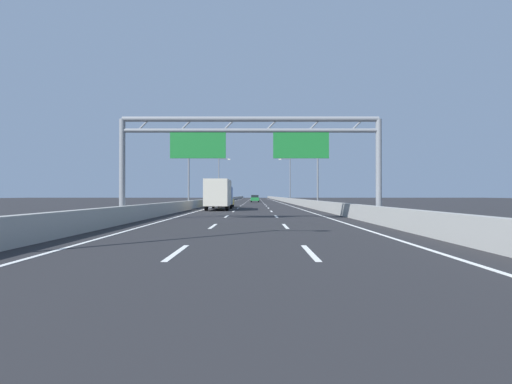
# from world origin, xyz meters

# --- Properties ---
(ground_plane) EXTENTS (260.00, 260.00, 0.00)m
(ground_plane) POSITION_xyz_m (0.00, 100.00, 0.00)
(ground_plane) COLOR #262628
(lane_dash_left_1) EXTENTS (0.16, 3.00, 0.01)m
(lane_dash_left_1) POSITION_xyz_m (-1.80, 12.50, 0.01)
(lane_dash_left_1) COLOR white
(lane_dash_left_1) RESTS_ON ground_plane
(lane_dash_left_2) EXTENTS (0.16, 3.00, 0.01)m
(lane_dash_left_2) POSITION_xyz_m (-1.80, 21.50, 0.01)
(lane_dash_left_2) COLOR white
(lane_dash_left_2) RESTS_ON ground_plane
(lane_dash_left_3) EXTENTS (0.16, 3.00, 0.01)m
(lane_dash_left_3) POSITION_xyz_m (-1.80, 30.50, 0.01)
(lane_dash_left_3) COLOR white
(lane_dash_left_3) RESTS_ON ground_plane
(lane_dash_left_4) EXTENTS (0.16, 3.00, 0.01)m
(lane_dash_left_4) POSITION_xyz_m (-1.80, 39.50, 0.01)
(lane_dash_left_4) COLOR white
(lane_dash_left_4) RESTS_ON ground_plane
(lane_dash_left_5) EXTENTS (0.16, 3.00, 0.01)m
(lane_dash_left_5) POSITION_xyz_m (-1.80, 48.50, 0.01)
(lane_dash_left_5) COLOR white
(lane_dash_left_5) RESTS_ON ground_plane
(lane_dash_left_6) EXTENTS (0.16, 3.00, 0.01)m
(lane_dash_left_6) POSITION_xyz_m (-1.80, 57.50, 0.01)
(lane_dash_left_6) COLOR white
(lane_dash_left_6) RESTS_ON ground_plane
(lane_dash_left_7) EXTENTS (0.16, 3.00, 0.01)m
(lane_dash_left_7) POSITION_xyz_m (-1.80, 66.50, 0.01)
(lane_dash_left_7) COLOR white
(lane_dash_left_7) RESTS_ON ground_plane
(lane_dash_left_8) EXTENTS (0.16, 3.00, 0.01)m
(lane_dash_left_8) POSITION_xyz_m (-1.80, 75.50, 0.01)
(lane_dash_left_8) COLOR white
(lane_dash_left_8) RESTS_ON ground_plane
(lane_dash_left_9) EXTENTS (0.16, 3.00, 0.01)m
(lane_dash_left_9) POSITION_xyz_m (-1.80, 84.50, 0.01)
(lane_dash_left_9) COLOR white
(lane_dash_left_9) RESTS_ON ground_plane
(lane_dash_left_10) EXTENTS (0.16, 3.00, 0.01)m
(lane_dash_left_10) POSITION_xyz_m (-1.80, 93.50, 0.01)
(lane_dash_left_10) COLOR white
(lane_dash_left_10) RESTS_ON ground_plane
(lane_dash_left_11) EXTENTS (0.16, 3.00, 0.01)m
(lane_dash_left_11) POSITION_xyz_m (-1.80, 102.50, 0.01)
(lane_dash_left_11) COLOR white
(lane_dash_left_11) RESTS_ON ground_plane
(lane_dash_left_12) EXTENTS (0.16, 3.00, 0.01)m
(lane_dash_left_12) POSITION_xyz_m (-1.80, 111.50, 0.01)
(lane_dash_left_12) COLOR white
(lane_dash_left_12) RESTS_ON ground_plane
(lane_dash_left_13) EXTENTS (0.16, 3.00, 0.01)m
(lane_dash_left_13) POSITION_xyz_m (-1.80, 120.50, 0.01)
(lane_dash_left_13) COLOR white
(lane_dash_left_13) RESTS_ON ground_plane
(lane_dash_left_14) EXTENTS (0.16, 3.00, 0.01)m
(lane_dash_left_14) POSITION_xyz_m (-1.80, 129.50, 0.01)
(lane_dash_left_14) COLOR white
(lane_dash_left_14) RESTS_ON ground_plane
(lane_dash_left_15) EXTENTS (0.16, 3.00, 0.01)m
(lane_dash_left_15) POSITION_xyz_m (-1.80, 138.50, 0.01)
(lane_dash_left_15) COLOR white
(lane_dash_left_15) RESTS_ON ground_plane
(lane_dash_left_16) EXTENTS (0.16, 3.00, 0.01)m
(lane_dash_left_16) POSITION_xyz_m (-1.80, 147.50, 0.01)
(lane_dash_left_16) COLOR white
(lane_dash_left_16) RESTS_ON ground_plane
(lane_dash_left_17) EXTENTS (0.16, 3.00, 0.01)m
(lane_dash_left_17) POSITION_xyz_m (-1.80, 156.50, 0.01)
(lane_dash_left_17) COLOR white
(lane_dash_left_17) RESTS_ON ground_plane
(lane_dash_right_1) EXTENTS (0.16, 3.00, 0.01)m
(lane_dash_right_1) POSITION_xyz_m (1.80, 12.50, 0.01)
(lane_dash_right_1) COLOR white
(lane_dash_right_1) RESTS_ON ground_plane
(lane_dash_right_2) EXTENTS (0.16, 3.00, 0.01)m
(lane_dash_right_2) POSITION_xyz_m (1.80, 21.50, 0.01)
(lane_dash_right_2) COLOR white
(lane_dash_right_2) RESTS_ON ground_plane
(lane_dash_right_3) EXTENTS (0.16, 3.00, 0.01)m
(lane_dash_right_3) POSITION_xyz_m (1.80, 30.50, 0.01)
(lane_dash_right_3) COLOR white
(lane_dash_right_3) RESTS_ON ground_plane
(lane_dash_right_4) EXTENTS (0.16, 3.00, 0.01)m
(lane_dash_right_4) POSITION_xyz_m (1.80, 39.50, 0.01)
(lane_dash_right_4) COLOR white
(lane_dash_right_4) RESTS_ON ground_plane
(lane_dash_right_5) EXTENTS (0.16, 3.00, 0.01)m
(lane_dash_right_5) POSITION_xyz_m (1.80, 48.50, 0.01)
(lane_dash_right_5) COLOR white
(lane_dash_right_5) RESTS_ON ground_plane
(lane_dash_right_6) EXTENTS (0.16, 3.00, 0.01)m
(lane_dash_right_6) POSITION_xyz_m (1.80, 57.50, 0.01)
(lane_dash_right_6) COLOR white
(lane_dash_right_6) RESTS_ON ground_plane
(lane_dash_right_7) EXTENTS (0.16, 3.00, 0.01)m
(lane_dash_right_7) POSITION_xyz_m (1.80, 66.50, 0.01)
(lane_dash_right_7) COLOR white
(lane_dash_right_7) RESTS_ON ground_plane
(lane_dash_right_8) EXTENTS (0.16, 3.00, 0.01)m
(lane_dash_right_8) POSITION_xyz_m (1.80, 75.50, 0.01)
(lane_dash_right_8) COLOR white
(lane_dash_right_8) RESTS_ON ground_plane
(lane_dash_right_9) EXTENTS (0.16, 3.00, 0.01)m
(lane_dash_right_9) POSITION_xyz_m (1.80, 84.50, 0.01)
(lane_dash_right_9) COLOR white
(lane_dash_right_9) RESTS_ON ground_plane
(lane_dash_right_10) EXTENTS (0.16, 3.00, 0.01)m
(lane_dash_right_10) POSITION_xyz_m (1.80, 93.50, 0.01)
(lane_dash_right_10) COLOR white
(lane_dash_right_10) RESTS_ON ground_plane
(lane_dash_right_11) EXTENTS (0.16, 3.00, 0.01)m
(lane_dash_right_11) POSITION_xyz_m (1.80, 102.50, 0.01)
(lane_dash_right_11) COLOR white
(lane_dash_right_11) RESTS_ON ground_plane
(lane_dash_right_12) EXTENTS (0.16, 3.00, 0.01)m
(lane_dash_right_12) POSITION_xyz_m (1.80, 111.50, 0.01)
(lane_dash_right_12) COLOR white
(lane_dash_right_12) RESTS_ON ground_plane
(lane_dash_right_13) EXTENTS (0.16, 3.00, 0.01)m
(lane_dash_right_13) POSITION_xyz_m (1.80, 120.50, 0.01)
(lane_dash_right_13) COLOR white
(lane_dash_right_13) RESTS_ON ground_plane
(lane_dash_right_14) EXTENTS (0.16, 3.00, 0.01)m
(lane_dash_right_14) POSITION_xyz_m (1.80, 129.50, 0.01)
(lane_dash_right_14) COLOR white
(lane_dash_right_14) RESTS_ON ground_plane
(lane_dash_right_15) EXTENTS (0.16, 3.00, 0.01)m
(lane_dash_right_15) POSITION_xyz_m (1.80, 138.50, 0.01)
(lane_dash_right_15) COLOR white
(lane_dash_right_15) RESTS_ON ground_plane
(lane_dash_right_16) EXTENTS (0.16, 3.00, 0.01)m
(lane_dash_right_16) POSITION_xyz_m (1.80, 147.50, 0.01)
(lane_dash_right_16) COLOR white
(lane_dash_right_16) RESTS_ON ground_plane
(lane_dash_right_17) EXTENTS (0.16, 3.00, 0.01)m
(lane_dash_right_17) POSITION_xyz_m (1.80, 156.50, 0.01)
(lane_dash_right_17) COLOR white
(lane_dash_right_17) RESTS_ON ground_plane
(edge_line_left) EXTENTS (0.16, 176.00, 0.01)m
(edge_line_left) POSITION_xyz_m (-5.25, 88.00, 0.01)
(edge_line_left) COLOR white
(edge_line_left) RESTS_ON ground_plane
(edge_line_right) EXTENTS (0.16, 176.00, 0.01)m
(edge_line_right) POSITION_xyz_m (5.25, 88.00, 0.01)
(edge_line_right) COLOR white
(edge_line_right) RESTS_ON ground_plane
(barrier_left) EXTENTS (0.45, 220.00, 0.95)m
(barrier_left) POSITION_xyz_m (-6.90, 110.00, 0.47)
(barrier_left) COLOR #9E9E99
(barrier_left) RESTS_ON ground_plane
(barrier_right) EXTENTS (0.45, 220.00, 0.95)m
(barrier_right) POSITION_xyz_m (6.90, 110.00, 0.47)
(barrier_right) COLOR #9E9E99
(barrier_right) RESTS_ON ground_plane
(sign_gantry) EXTENTS (16.03, 0.36, 6.36)m
(sign_gantry) POSITION_xyz_m (-0.01, 25.99, 4.81)
(sign_gantry) COLOR gray
(sign_gantry) RESTS_ON ground_plane
(streetlamp_left_mid) EXTENTS (2.58, 0.28, 9.50)m
(streetlamp_left_mid) POSITION_xyz_m (-7.47, 49.08, 5.40)
(streetlamp_left_mid) COLOR slate
(streetlamp_left_mid) RESTS_ON ground_plane
(streetlamp_right_mid) EXTENTS (2.58, 0.28, 9.50)m
(streetlamp_right_mid) POSITION_xyz_m (7.47, 49.08, 5.40)
(streetlamp_right_mid) COLOR slate
(streetlamp_right_mid) RESTS_ON ground_plane
(streetlamp_left_far) EXTENTS (2.58, 0.28, 9.50)m
(streetlamp_left_far) POSITION_xyz_m (-7.47, 87.28, 5.40)
(streetlamp_left_far) COLOR slate
(streetlamp_left_far) RESTS_ON ground_plane
(streetlamp_right_far) EXTENTS (2.58, 0.28, 9.50)m
(streetlamp_right_far) POSITION_xyz_m (7.47, 87.28, 5.40)
(streetlamp_right_far) COLOR slate
(streetlamp_right_far) RESTS_ON ground_plane
(yellow_car) EXTENTS (1.80, 4.33, 1.48)m
(yellow_car) POSITION_xyz_m (-3.48, 52.22, 0.76)
(yellow_car) COLOR yellow
(yellow_car) RESTS_ON ground_plane
(green_car) EXTENTS (1.80, 4.39, 1.55)m
(green_car) POSITION_xyz_m (0.09, 88.04, 0.79)
(green_car) COLOR #1E7A38
(green_car) RESTS_ON ground_plane
(white_car) EXTENTS (1.73, 4.15, 1.46)m
(white_car) POSITION_xyz_m (0.07, 111.11, 0.75)
(white_car) COLOR silver
(white_car) RESTS_ON ground_plane
(blue_car) EXTENTS (1.71, 4.30, 1.54)m
(blue_car) POSITION_xyz_m (-0.23, 136.05, 0.78)
(blue_car) COLOR #2347AD
(blue_car) RESTS_ON ground_plane
(box_truck) EXTENTS (2.32, 8.77, 3.13)m
(box_truck) POSITION_xyz_m (-3.55, 43.60, 1.70)
(box_truck) COLOR #194799
(box_truck) RESTS_ON ground_plane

